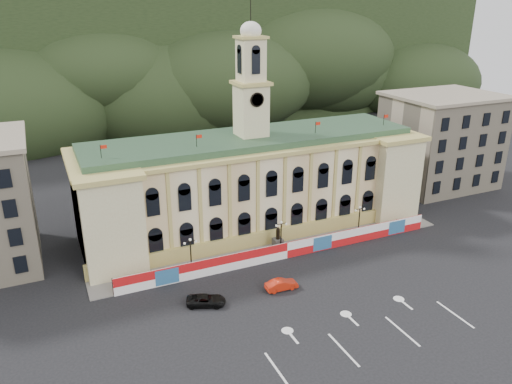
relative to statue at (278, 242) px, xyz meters
name	(u,v)px	position (x,y,z in m)	size (l,w,h in m)	color
ground	(344,312)	(0.00, -18.00, -1.19)	(260.00, 260.00, 0.00)	black
lane_markings	(368,335)	(0.00, -23.00, -1.18)	(26.00, 10.00, 0.02)	white
hill_ridge	(132,55)	(0.03, 103.99, 18.30)	(230.00, 80.00, 64.00)	black
city_hall	(252,182)	(0.00, 9.63, 6.66)	(56.20, 17.60, 37.10)	beige
side_building_right	(441,140)	(43.00, 12.93, 8.14)	(21.00, 17.00, 18.60)	#B7A78D
hoarding_fence	(287,250)	(0.06, -2.93, 0.06)	(50.00, 0.44, 2.50)	red
pavement	(278,250)	(0.00, -0.25, -1.11)	(56.00, 5.50, 0.16)	slate
statue	(278,242)	(0.00, 0.00, 0.00)	(1.40, 1.40, 3.72)	#595651
lamp_left	(191,252)	(-14.00, -1.00, 1.89)	(1.96, 0.44, 5.15)	black
lamp_center	(281,234)	(0.00, -1.00, 1.89)	(1.96, 0.44, 5.15)	black
lamp_right	(359,218)	(14.00, -1.00, 1.89)	(1.96, 0.44, 5.15)	black
red_sedan	(281,285)	(-4.64, -10.36, -0.47)	(4.41, 1.71, 1.43)	red
black_suv	(206,300)	(-14.84, -9.71, -0.51)	(5.38, 3.95, 1.36)	black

